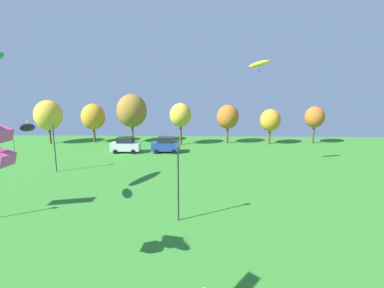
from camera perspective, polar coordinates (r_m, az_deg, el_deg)
kite_flying_1 at (r=35.12m, az=12.74°, el=14.68°), size 2.68×1.17×1.72m
kite_flying_4 at (r=25.89m, az=-28.85°, el=2.77°), size 1.17×2.88×1.01m
parked_car_leftmost at (r=44.70m, az=-12.55°, el=-0.17°), size 4.18×2.03×2.29m
parked_car_second_from_left at (r=43.85m, az=-5.04°, el=-0.14°), size 4.10×2.17×2.33m
light_post_1 at (r=37.08m, az=-24.76°, el=-0.00°), size 0.36×0.20×5.61m
light_post_2 at (r=21.44m, az=-2.66°, el=-6.41°), size 0.36×0.20×5.72m
treeline_tree_0 at (r=55.45m, az=-25.70°, el=4.97°), size 4.52×4.52×7.29m
treeline_tree_1 at (r=53.75m, az=-18.31°, el=4.96°), size 3.99×3.99×6.64m
treeline_tree_2 at (r=51.92m, az=-11.40°, el=6.24°), size 5.07×5.07×8.25m
treeline_tree_3 at (r=49.10m, az=-2.20°, el=5.51°), size 3.53×3.53×6.86m
treeline_tree_4 at (r=50.80m, az=6.83°, el=5.16°), size 3.69×3.69×6.51m
treeline_tree_5 at (r=51.34m, az=14.67°, el=4.39°), size 3.37×3.37×5.85m
treeline_tree_6 at (r=54.31m, az=22.33°, el=4.76°), size 3.23×3.23×6.25m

